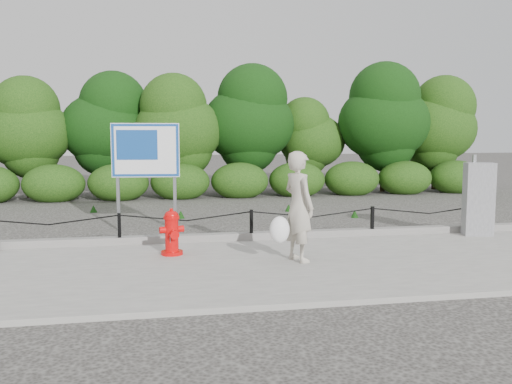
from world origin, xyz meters
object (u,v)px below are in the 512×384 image
object	(u,v)px
advertising_sign	(145,155)
pedestrian	(297,208)
fire_hydrant	(172,233)
utility_cabinet	(478,199)

from	to	relation	value
advertising_sign	pedestrian	bearing A→B (deg)	-51.58
fire_hydrant	advertising_sign	size ratio (longest dim) A/B	0.34
utility_cabinet	advertising_sign	world-z (taller)	advertising_sign
utility_cabinet	advertising_sign	bearing A→B (deg)	174.65
fire_hydrant	advertising_sign	distance (m)	3.23
fire_hydrant	pedestrian	bearing A→B (deg)	-34.66
pedestrian	fire_hydrant	bearing A→B (deg)	45.81
fire_hydrant	pedestrian	world-z (taller)	pedestrian
fire_hydrant	utility_cabinet	bearing A→B (deg)	-5.80
utility_cabinet	advertising_sign	xyz separation A→B (m)	(-6.66, 2.31, 0.85)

